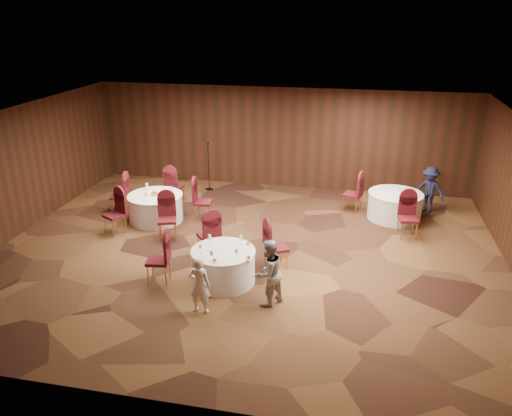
% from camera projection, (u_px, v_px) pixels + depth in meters
% --- Properties ---
extents(ground, '(12.00, 12.00, 0.00)m').
position_uv_depth(ground, '(246.00, 253.00, 11.97)').
color(ground, black).
rests_on(ground, ground).
extents(room_shell, '(12.00, 12.00, 12.00)m').
position_uv_depth(room_shell, '(246.00, 175.00, 11.24)').
color(room_shell, silver).
rests_on(room_shell, ground).
extents(table_main, '(1.37, 1.37, 0.74)m').
position_uv_depth(table_main, '(223.00, 266.00, 10.59)').
color(table_main, silver).
rests_on(table_main, ground).
extents(table_left, '(1.49, 1.49, 0.74)m').
position_uv_depth(table_left, '(156.00, 207.00, 13.68)').
color(table_left, silver).
rests_on(table_left, ground).
extents(table_right, '(1.49, 1.49, 0.74)m').
position_uv_depth(table_right, '(395.00, 205.00, 13.82)').
color(table_right, silver).
rests_on(table_right, ground).
extents(chairs_main, '(3.01, 2.09, 1.00)m').
position_uv_depth(chairs_main, '(215.00, 247.00, 11.14)').
color(chairs_main, '#410D13').
rests_on(chairs_main, ground).
extents(chairs_left, '(3.04, 3.02, 1.00)m').
position_uv_depth(chairs_left, '(156.00, 203.00, 13.65)').
color(chairs_left, '#410D13').
rests_on(chairs_left, ground).
extents(chairs_right, '(2.06, 2.15, 1.00)m').
position_uv_depth(chairs_right, '(379.00, 206.00, 13.48)').
color(chairs_right, '#410D13').
rests_on(chairs_right, ground).
extents(tabletop_main, '(1.14, 1.03, 0.22)m').
position_uv_depth(tabletop_main, '(228.00, 249.00, 10.30)').
color(tabletop_main, silver).
rests_on(tabletop_main, table_main).
extents(tabletop_left, '(0.85, 0.81, 0.22)m').
position_uv_depth(tabletop_left, '(155.00, 192.00, 13.52)').
color(tabletop_left, silver).
rests_on(tabletop_left, table_left).
extents(tabletop_right, '(0.08, 0.08, 0.22)m').
position_uv_depth(tabletop_right, '(405.00, 192.00, 13.32)').
color(tabletop_right, silver).
rests_on(tabletop_right, table_right).
extents(mic_stand, '(0.24, 0.24, 1.54)m').
position_uv_depth(mic_stand, '(209.00, 176.00, 15.98)').
color(mic_stand, black).
rests_on(mic_stand, ground).
extents(woman_a, '(0.44, 0.30, 1.17)m').
position_uv_depth(woman_a, '(200.00, 285.00, 9.46)').
color(woman_a, white).
rests_on(woman_a, ground).
extents(woman_b, '(0.82, 0.85, 1.38)m').
position_uv_depth(woman_b, '(268.00, 273.00, 9.67)').
color(woman_b, '#A1A1A5').
rests_on(woman_b, ground).
extents(man_c, '(1.00, 0.85, 1.35)m').
position_uv_depth(man_c, '(429.00, 190.00, 14.13)').
color(man_c, black).
rests_on(man_c, ground).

